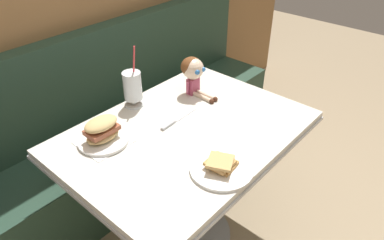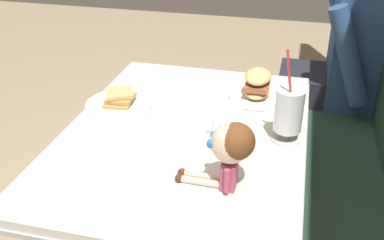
% 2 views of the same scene
% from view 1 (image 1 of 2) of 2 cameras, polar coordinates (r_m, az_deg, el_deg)
% --- Properties ---
extents(booth_bench, '(2.60, 0.48, 1.00)m').
position_cam_1_polar(booth_bench, '(2.25, -12.80, -3.91)').
color(booth_bench, '#233D2D').
rests_on(booth_bench, ground).
extents(diner_table, '(1.11, 0.81, 0.74)m').
position_cam_1_polar(diner_table, '(1.74, -0.87, -6.80)').
color(diner_table, silver).
rests_on(diner_table, ground).
extents(toast_plate, '(0.25, 0.25, 0.06)m').
position_cam_1_polar(toast_plate, '(1.40, 4.68, -7.49)').
color(toast_plate, white).
rests_on(toast_plate, diner_table).
extents(milkshake_glass, '(0.10, 0.10, 0.32)m').
position_cam_1_polar(milkshake_glass, '(1.77, -9.41, 5.09)').
color(milkshake_glass, silver).
rests_on(milkshake_glass, diner_table).
extents(sandwich_plate, '(0.22, 0.22, 0.12)m').
position_cam_1_polar(sandwich_plate, '(1.57, -14.04, -2.00)').
color(sandwich_plate, white).
rests_on(sandwich_plate, diner_table).
extents(butter_knife, '(0.24, 0.03, 0.01)m').
position_cam_1_polar(butter_knife, '(1.66, -3.02, -0.33)').
color(butter_knife, silver).
rests_on(butter_knife, diner_table).
extents(seated_doll, '(0.11, 0.22, 0.20)m').
position_cam_1_polar(seated_doll, '(1.84, 0.17, 7.85)').
color(seated_doll, '#B74C6B').
rests_on(seated_doll, diner_table).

